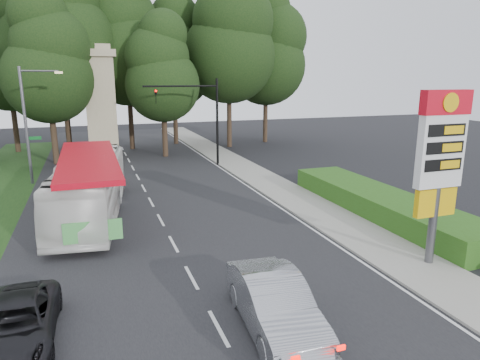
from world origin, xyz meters
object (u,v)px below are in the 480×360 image
object	(u,v)px
streetlight_signs	(29,120)
monument	(101,103)
traffic_signal_mast	(202,110)
gas_station_pylon	(440,155)
suv_charcoal	(16,324)
sedan_silver	(275,304)
transit_bus	(90,187)

from	to	relation	value
streetlight_signs	monument	world-z (taller)	monument
traffic_signal_mast	streetlight_signs	size ratio (longest dim) A/B	0.90
gas_station_pylon	traffic_signal_mast	size ratio (longest dim) A/B	0.95
gas_station_pylon	suv_charcoal	bearing A→B (deg)	-178.70
streetlight_signs	sedan_silver	world-z (taller)	streetlight_signs
streetlight_signs	transit_bus	size ratio (longest dim) A/B	0.68
monument	suv_charcoal	distance (m)	28.90
suv_charcoal	streetlight_signs	bearing A→B (deg)	95.33
traffic_signal_mast	monument	distance (m)	9.76
monument	suv_charcoal	size ratio (longest dim) A/B	2.24
gas_station_pylon	streetlight_signs	world-z (taller)	streetlight_signs
gas_station_pylon	sedan_silver	distance (m)	8.71
traffic_signal_mast	sedan_silver	xyz separation A→B (m)	(-4.13, -24.06, -3.84)
gas_station_pylon	streetlight_signs	bearing A→B (deg)	128.96
monument	transit_bus	world-z (taller)	monument
gas_station_pylon	sedan_silver	bearing A→B (deg)	-164.94
sedan_silver	monument	bearing A→B (deg)	100.97
traffic_signal_mast	suv_charcoal	bearing A→B (deg)	-116.58
transit_bus	sedan_silver	world-z (taller)	transit_bus
traffic_signal_mast	transit_bus	world-z (taller)	traffic_signal_mast
monument	sedan_silver	bearing A→B (deg)	-83.26
traffic_signal_mast	transit_bus	bearing A→B (deg)	-128.93
gas_station_pylon	transit_bus	bearing A→B (deg)	139.15
transit_bus	suv_charcoal	world-z (taller)	transit_bus
traffic_signal_mast	sedan_silver	bearing A→B (deg)	-99.73
traffic_signal_mast	suv_charcoal	world-z (taller)	traffic_signal_mast
traffic_signal_mast	suv_charcoal	xyz separation A→B (m)	(-11.18, -22.34, -4.05)
streetlight_signs	transit_bus	xyz separation A→B (m)	(3.65, -9.17, -2.81)
gas_station_pylon	traffic_signal_mast	world-z (taller)	traffic_signal_mast
transit_bus	sedan_silver	distance (m)	13.82
streetlight_signs	monument	xyz separation A→B (m)	(4.99, 7.99, 0.67)
monument	sedan_silver	distance (m)	30.57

